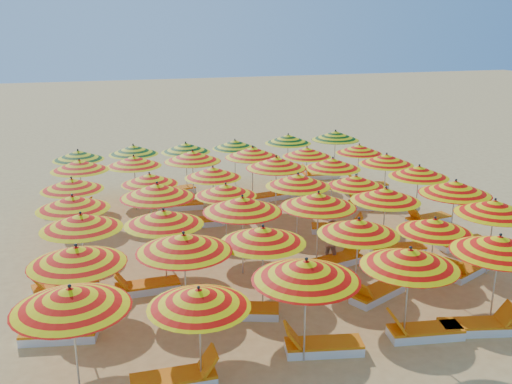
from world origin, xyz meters
TOP-DOWN VIEW (x-y plane):
  - ground at (0.00, 0.00)m, footprint 120.00×120.00m
  - umbrella_0 at (-5.85, -6.71)m, footprint 2.80×2.80m
  - umbrella_1 at (-3.51, -7.04)m, footprint 2.27×2.27m
  - umbrella_2 at (-1.23, -6.92)m, footprint 2.67×2.67m
  - umbrella_3 at (1.26, -6.83)m, footprint 2.32×2.32m
  - umbrella_4 at (3.63, -6.81)m, footprint 2.95×2.95m
  - umbrella_6 at (-5.73, -4.51)m, footprint 2.89×2.89m
  - umbrella_7 at (-3.35, -4.62)m, footprint 2.99×2.99m
  - umbrella_8 at (-1.35, -4.41)m, footprint 2.63×2.63m
  - umbrella_9 at (1.19, -4.52)m, footprint 2.80×2.80m
  - umbrella_10 at (3.34, -4.71)m, footprint 2.11×2.11m
  - umbrella_11 at (5.51, -4.35)m, footprint 2.38×2.38m
  - umbrella_12 at (-5.60, -2.06)m, footprint 2.86×2.86m
  - umbrella_13 at (-3.48, -2.35)m, footprint 2.47×2.47m
  - umbrella_14 at (-1.24, -2.19)m, footprint 2.28×2.28m
  - umbrella_15 at (1.00, -2.38)m, footprint 2.49×2.49m
  - umbrella_16 at (3.30, -2.19)m, footprint 2.20×2.20m
  - umbrella_17 at (5.58, -2.47)m, footprint 2.44×2.44m
  - umbrella_18 at (-5.81, -0.20)m, footprint 2.34×2.34m
  - umbrella_19 at (-3.35, -0.17)m, footprint 2.85×2.85m
  - umbrella_20 at (-1.13, 0.16)m, footprint 2.59×2.59m
  - umbrella_21 at (1.31, 0.04)m, footprint 2.80×2.80m
  - umbrella_22 at (3.35, -0.12)m, footprint 2.34×2.34m
  - umbrella_23 at (5.88, 0.02)m, footprint 2.62×2.62m
  - umbrella_24 at (-5.84, 2.16)m, footprint 2.69×2.69m
  - umbrella_25 at (-3.28, 2.38)m, footprint 2.56×2.56m
  - umbrella_26 at (-1.03, 2.35)m, footprint 2.67×2.67m
  - umbrella_27 at (1.34, 2.33)m, footprint 2.67×2.67m
  - umbrella_28 at (3.49, 2.05)m, footprint 2.48×2.48m
  - umbrella_29 at (5.76, 2.08)m, footprint 2.63×2.63m
  - umbrella_30 at (-5.56, 4.55)m, footprint 2.29×2.29m
  - umbrella_31 at (-3.57, 4.73)m, footprint 2.53×2.53m
  - umbrella_32 at (-1.35, 4.44)m, footprint 2.42×2.42m
  - umbrella_33 at (1.06, 4.38)m, footprint 2.89×2.89m
  - umbrella_34 at (3.45, 4.50)m, footprint 2.36×2.36m
  - umbrella_35 at (5.91, 4.62)m, footprint 2.57×2.57m
  - umbrella_36 at (-5.59, 6.65)m, footprint 2.68×2.68m
  - umbrella_37 at (-3.37, 6.96)m, footprint 2.72×2.72m
  - umbrella_38 at (-1.21, 6.65)m, footprint 2.44×2.44m
  - umbrella_39 at (1.06, 7.05)m, footprint 2.48×2.48m
  - umbrella_40 at (3.55, 7.01)m, footprint 2.59×2.59m
  - umbrella_41 at (5.78, 6.75)m, footprint 2.60×2.60m
  - lounger_0 at (-4.01, -6.99)m, footprint 1.75×0.63m
  - lounger_1 at (-0.73, -6.73)m, footprint 1.82×0.93m
  - lounger_2 at (1.76, -6.86)m, footprint 1.80×0.85m
  - lounger_3 at (3.13, -7.02)m, footprint 1.82×0.97m
  - lounger_5 at (-6.23, -4.46)m, footprint 1.81×0.91m
  - lounger_6 at (-1.95, -4.63)m, footprint 1.83×1.13m
  - lounger_7 at (1.70, -4.77)m, footprint 1.82×1.24m
  - lounger_8 at (4.92, -4.22)m, footprint 1.82×1.23m
  - lounger_9 at (-6.20, -1.89)m, footprint 1.81×0.91m
  - lounger_10 at (-4.08, -2.57)m, footprint 1.74×0.61m
  - lounger_11 at (1.60, -2.48)m, footprint 1.82×0.96m
  - lounger_12 at (3.80, -2.22)m, footprint 1.80×0.82m
  - lounger_13 at (6.08, -2.37)m, footprint 1.76×0.67m
  - lounger_14 at (2.85, 0.08)m, footprint 1.82×1.17m
  - lounger_15 at (6.39, -0.02)m, footprint 1.80×0.83m
  - lounger_16 at (-1.53, 2.19)m, footprint 1.75×0.63m
  - lounger_17 at (5.17, 2.15)m, footprint 1.82×1.24m
  - lounger_18 at (-6.06, 4.78)m, footprint 1.82×1.16m
  - lounger_19 at (-1.95, 4.32)m, footprint 1.76×0.67m
  - lounger_20 at (1.66, 4.44)m, footprint 1.81×0.87m
  - lounger_21 at (2.86, 4.67)m, footprint 1.75×0.63m
  - lounger_22 at (6.41, 4.67)m, footprint 1.80×0.84m
  - lounger_23 at (-1.81, 6.46)m, footprint 1.81×0.91m
  - lounger_24 at (5.18, 6.99)m, footprint 1.80×0.81m
  - beachgoer_b at (1.57, -2.08)m, footprint 0.82×0.80m

SIDE VIEW (x-z plane):
  - ground at x=0.00m, z-range 0.00..0.00m
  - lounger_0 at x=-4.01m, z-range -0.19..0.50m
  - lounger_1 at x=-0.73m, z-range -0.19..0.50m
  - lounger_2 at x=1.76m, z-range -0.19..0.50m
  - lounger_3 at x=3.13m, z-range -0.19..0.50m
  - lounger_5 at x=-6.23m, z-range -0.19..0.50m
  - lounger_6 at x=-1.95m, z-range -0.19..0.50m
  - lounger_7 at x=1.70m, z-range -0.19..0.50m
  - lounger_8 at x=4.92m, z-range -0.19..0.50m
  - lounger_9 at x=-6.20m, z-range -0.19..0.50m
  - lounger_10 at x=-4.08m, z-range -0.19..0.50m
  - lounger_11 at x=1.60m, z-range -0.19..0.50m
  - lounger_12 at x=3.80m, z-range -0.19..0.50m
  - lounger_13 at x=6.08m, z-range -0.19..0.50m
  - lounger_14 at x=2.85m, z-range -0.19..0.50m
  - lounger_15 at x=6.39m, z-range -0.19..0.50m
  - lounger_16 at x=-1.53m, z-range -0.19..0.50m
  - lounger_17 at x=5.17m, z-range -0.19..0.50m
  - lounger_18 at x=-6.06m, z-range -0.19..0.50m
  - lounger_19 at x=-1.95m, z-range -0.19..0.50m
  - lounger_20 at x=1.66m, z-range -0.19..0.50m
  - lounger_21 at x=2.86m, z-range -0.19..0.50m
  - lounger_22 at x=6.41m, z-range -0.19..0.50m
  - lounger_23 at x=-1.81m, z-range -0.19..0.50m
  - lounger_24 at x=5.18m, z-range -0.19..0.50m
  - beachgoer_b at x=1.57m, z-range 0.00..1.33m
  - umbrella_25 at x=-3.28m, z-range 0.79..2.87m
  - umbrella_35 at x=5.91m, z-range 0.80..2.89m
  - umbrella_10 at x=3.34m, z-range 0.80..2.90m
  - umbrella_20 at x=-1.13m, z-range 0.81..2.92m
  - umbrella_22 at x=3.35m, z-range 0.81..2.93m
  - umbrella_39 at x=1.06m, z-range 0.81..2.93m
  - umbrella_34 at x=3.45m, z-range 0.82..2.97m
  - umbrella_1 at x=-3.51m, z-range 0.82..2.97m
  - umbrella_26 at x=-1.03m, z-range 0.82..2.98m
  - umbrella_36 at x=-5.59m, z-range 0.82..2.99m
  - umbrella_24 at x=-5.84m, z-range 0.83..3.00m
  - umbrella_37 at x=-3.37m, z-range 0.83..3.02m
  - umbrella_38 at x=-1.21m, z-range 0.84..3.05m
  - umbrella_31 at x=-3.57m, z-range 0.85..3.07m
  - umbrella_29 at x=5.76m, z-range 0.85..3.08m
  - umbrella_40 at x=3.55m, z-range 0.85..3.09m
  - umbrella_28 at x=3.49m, z-range 0.85..3.09m
  - umbrella_23 at x=5.88m, z-range 0.85..3.10m
  - umbrella_9 at x=1.19m, z-range 0.85..3.10m
  - umbrella_30 at x=-5.56m, z-range 0.86..3.11m
  - umbrella_16 at x=3.30m, z-range 0.86..3.12m
  - umbrella_18 at x=-5.81m, z-range 0.86..3.12m
  - umbrella_8 at x=-1.35m, z-range 0.86..3.13m
  - umbrella_13 at x=-3.48m, z-range 0.86..3.14m
  - umbrella_12 at x=-5.60m, z-range 0.87..3.15m
  - umbrella_21 at x=1.31m, z-range 0.87..3.17m
  - umbrella_11 at x=5.51m, z-range 0.88..3.19m
  - umbrella_3 at x=1.26m, z-range 0.88..3.20m
  - umbrella_6 at x=-5.73m, z-range 0.88..3.21m
  - umbrella_41 at x=5.78m, z-range 0.89..3.22m
  - umbrella_32 at x=-1.35m, z-range 0.89..3.23m
  - umbrella_4 at x=3.63m, z-range 0.89..3.24m
  - umbrella_33 at x=1.06m, z-range 0.89..3.25m
  - umbrella_15 at x=1.00m, z-range 0.90..3.26m
  - umbrella_0 at x=-5.85m, z-range 0.90..3.27m
  - umbrella_17 at x=5.58m, z-range 0.90..3.27m
  - umbrella_27 at x=1.34m, z-range 0.90..3.28m
  - umbrella_7 at x=-3.35m, z-range 0.91..3.30m
  - umbrella_14 at x=-1.24m, z-range 0.91..3.30m
  - umbrella_2 at x=-1.23m, z-range 0.92..3.32m
  - umbrella_19 at x=-3.35m, z-range 0.92..3.34m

